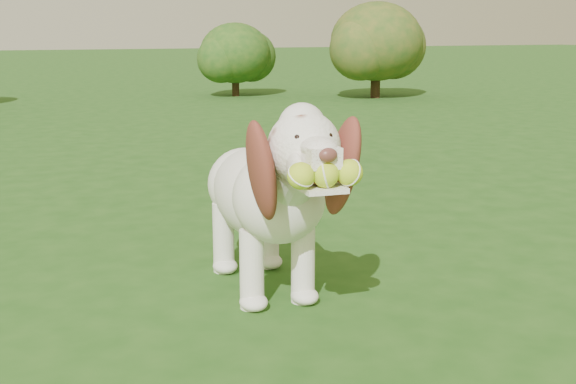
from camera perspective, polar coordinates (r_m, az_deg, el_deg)
name	(u,v)px	position (r m, az deg, el deg)	size (l,w,h in m)	color
ground	(296,261)	(3.52, 0.66, -5.49)	(80.00, 80.00, 0.00)	#1D4814
dog	(268,190)	(2.98, -1.62, 0.17)	(0.49, 1.31, 0.85)	white
shrub_c	(235,53)	(12.31, -4.20, 10.89)	(1.18, 1.18, 1.22)	#382314
shrub_d	(376,42)	(12.05, 7.01, 11.72)	(1.50, 1.50, 1.55)	#382314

